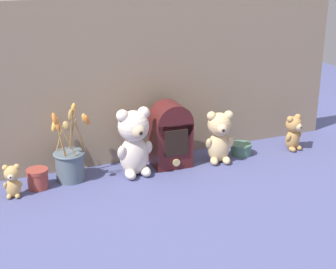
% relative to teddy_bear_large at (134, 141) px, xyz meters
% --- Properties ---
extents(ground_plane, '(4.00, 4.00, 0.00)m').
position_rel_teddy_bear_large_xyz_m(ground_plane, '(0.15, -0.01, -0.15)').
color(ground_plane, '#4C5184').
extents(backdrop_wall, '(1.75, 0.02, 0.70)m').
position_rel_teddy_bear_large_xyz_m(backdrop_wall, '(0.15, 0.16, 0.20)').
color(backdrop_wall, gray).
rests_on(backdrop_wall, ground).
extents(teddy_bear_large, '(0.15, 0.14, 0.28)m').
position_rel_teddy_bear_large_xyz_m(teddy_bear_large, '(0.00, 0.00, 0.00)').
color(teddy_bear_large, beige).
rests_on(teddy_bear_large, ground).
extents(teddy_bear_medium, '(0.13, 0.12, 0.23)m').
position_rel_teddy_bear_large_xyz_m(teddy_bear_medium, '(0.38, -0.02, -0.03)').
color(teddy_bear_medium, '#DBBC84').
rests_on(teddy_bear_medium, ground).
extents(teddy_bear_small, '(0.09, 0.08, 0.17)m').
position_rel_teddy_bear_large_xyz_m(teddy_bear_small, '(0.76, -0.02, -0.06)').
color(teddy_bear_small, tan).
rests_on(teddy_bear_small, ground).
extents(teddy_bear_tiny, '(0.07, 0.06, 0.13)m').
position_rel_teddy_bear_large_xyz_m(teddy_bear_tiny, '(-0.48, -0.01, -0.08)').
color(teddy_bear_tiny, tan).
rests_on(teddy_bear_tiny, ground).
extents(flower_vase, '(0.15, 0.17, 0.31)m').
position_rel_teddy_bear_large_xyz_m(flower_vase, '(-0.25, 0.05, -0.07)').
color(flower_vase, slate).
rests_on(flower_vase, ground).
extents(vintage_radio, '(0.16, 0.14, 0.28)m').
position_rel_teddy_bear_large_xyz_m(vintage_radio, '(0.17, 0.04, -0.00)').
color(vintage_radio, '#4C1919').
rests_on(vintage_radio, ground).
extents(decorative_tin_tall, '(0.10, 0.10, 0.05)m').
position_rel_teddy_bear_large_xyz_m(decorative_tin_tall, '(0.51, 0.02, -0.12)').
color(decorative_tin_tall, '#47705B').
rests_on(decorative_tin_tall, ground).
extents(decorative_tin_short, '(0.08, 0.08, 0.08)m').
position_rel_teddy_bear_large_xyz_m(decorative_tin_short, '(-0.38, 0.03, -0.11)').
color(decorative_tin_short, '#993D33').
rests_on(decorative_tin_short, ground).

